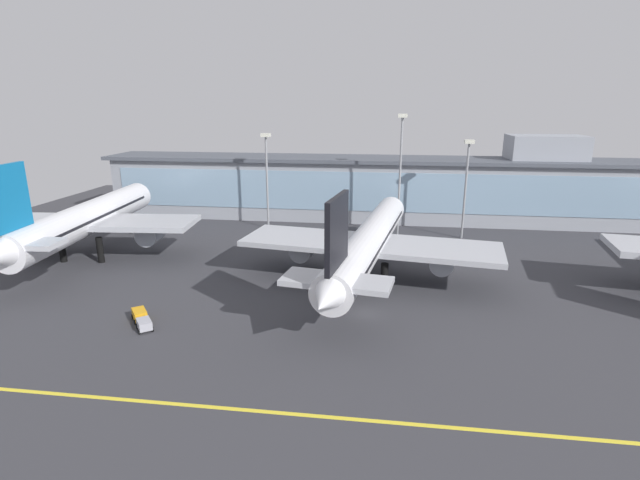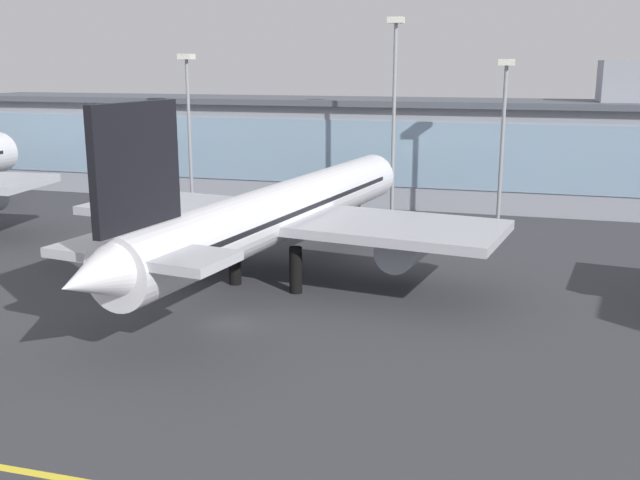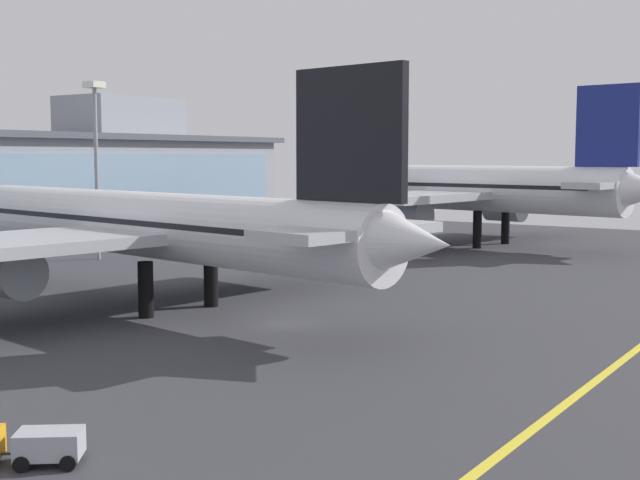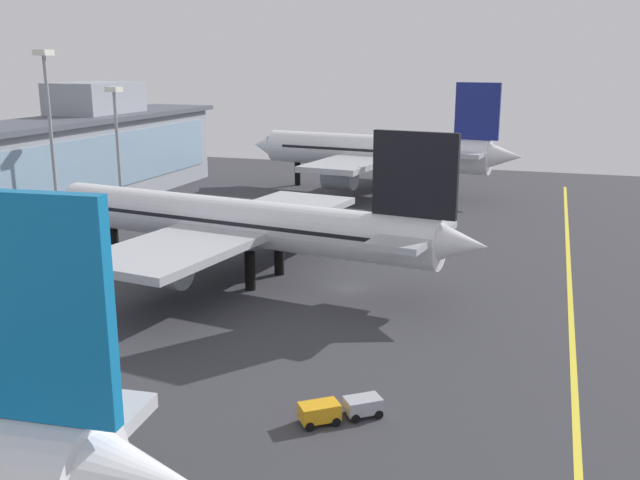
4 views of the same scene
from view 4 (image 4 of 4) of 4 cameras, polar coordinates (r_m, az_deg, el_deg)
The scene contains 7 objects.
ground_plane at distance 74.45m, azimuth 2.31°, elevation -3.93°, with size 180.00×180.00×0.00m, color #38383D.
taxiway_centreline_stripe at distance 72.01m, azimuth 19.47°, elevation -5.40°, with size 144.00×0.50×0.01m, color yellow.
airliner_near_right at distance 77.05m, azimuth -6.55°, elevation 1.35°, with size 40.26×54.26×16.84m.
airliner_far_right at distance 128.67m, azimuth 4.54°, elevation 7.04°, with size 43.65×51.16×19.65m.
baggage_tug_near at distance 48.32m, azimuth 1.57°, elevation -13.39°, with size 4.66×5.36×1.40m.
apron_light_mast_west at distance 94.19m, azimuth -20.86°, elevation 8.87°, with size 1.80×1.80×24.43m.
apron_light_mast_centre at distance 104.32m, azimuth -15.99°, elevation 8.20°, with size 1.80×1.80×19.64m.
Camera 4 is at (-68.12, -19.11, 23.18)m, focal length 39.90 mm.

